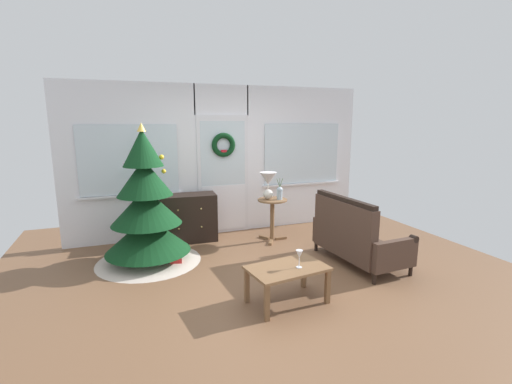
{
  "coord_description": "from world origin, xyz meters",
  "views": [
    {
      "loc": [
        -1.65,
        -4.0,
        1.96
      ],
      "look_at": [
        0.05,
        0.55,
        1.0
      ],
      "focal_mm": 25.48,
      "sensor_mm": 36.0,
      "label": 1
    }
  ],
  "objects_px": {
    "settee_sofa": "(354,237)",
    "side_table": "(272,211)",
    "dresser_cabinet": "(188,218)",
    "wine_glass": "(299,255)",
    "christmas_tree": "(146,214)",
    "table_lamp": "(268,182)",
    "coffee_table": "(287,272)",
    "flower_vase": "(280,192)",
    "gift_box": "(175,259)"
  },
  "relations": [
    {
      "from": "table_lamp",
      "to": "coffee_table",
      "type": "bearing_deg",
      "value": -106.64
    },
    {
      "from": "flower_vase",
      "to": "gift_box",
      "type": "relative_size",
      "value": 2.17
    },
    {
      "from": "settee_sofa",
      "to": "side_table",
      "type": "distance_m",
      "value": 1.47
    },
    {
      "from": "wine_glass",
      "to": "dresser_cabinet",
      "type": "bearing_deg",
      "value": 106.28
    },
    {
      "from": "dresser_cabinet",
      "to": "settee_sofa",
      "type": "relative_size",
      "value": 0.65
    },
    {
      "from": "table_lamp",
      "to": "wine_glass",
      "type": "height_order",
      "value": "table_lamp"
    },
    {
      "from": "dresser_cabinet",
      "to": "wine_glass",
      "type": "xyz_separation_m",
      "value": [
        0.74,
        -2.52,
        0.16
      ]
    },
    {
      "from": "christmas_tree",
      "to": "side_table",
      "type": "distance_m",
      "value": 2.01
    },
    {
      "from": "settee_sofa",
      "to": "gift_box",
      "type": "xyz_separation_m",
      "value": [
        -2.34,
        0.82,
        -0.29
      ]
    },
    {
      "from": "side_table",
      "to": "coffee_table",
      "type": "height_order",
      "value": "side_table"
    },
    {
      "from": "dresser_cabinet",
      "to": "gift_box",
      "type": "bearing_deg",
      "value": -110.94
    },
    {
      "from": "dresser_cabinet",
      "to": "table_lamp",
      "type": "height_order",
      "value": "table_lamp"
    },
    {
      "from": "christmas_tree",
      "to": "side_table",
      "type": "relative_size",
      "value": 2.76
    },
    {
      "from": "coffee_table",
      "to": "wine_glass",
      "type": "distance_m",
      "value": 0.24
    },
    {
      "from": "wine_glass",
      "to": "gift_box",
      "type": "relative_size",
      "value": 1.21
    },
    {
      "from": "coffee_table",
      "to": "wine_glass",
      "type": "relative_size",
      "value": 4.63
    },
    {
      "from": "settee_sofa",
      "to": "table_lamp",
      "type": "height_order",
      "value": "table_lamp"
    },
    {
      "from": "settee_sofa",
      "to": "side_table",
      "type": "xyz_separation_m",
      "value": [
        -0.68,
        1.3,
        0.12
      ]
    },
    {
      "from": "table_lamp",
      "to": "coffee_table",
      "type": "height_order",
      "value": "table_lamp"
    },
    {
      "from": "christmas_tree",
      "to": "settee_sofa",
      "type": "relative_size",
      "value": 1.36
    },
    {
      "from": "dresser_cabinet",
      "to": "wine_glass",
      "type": "height_order",
      "value": "dresser_cabinet"
    },
    {
      "from": "gift_box",
      "to": "side_table",
      "type": "bearing_deg",
      "value": 15.91
    },
    {
      "from": "christmas_tree",
      "to": "wine_glass",
      "type": "distance_m",
      "value": 2.31
    },
    {
      "from": "side_table",
      "to": "coffee_table",
      "type": "distance_m",
      "value": 2.09
    },
    {
      "from": "flower_vase",
      "to": "wine_glass",
      "type": "distance_m",
      "value": 2.1
    },
    {
      "from": "table_lamp",
      "to": "gift_box",
      "type": "height_order",
      "value": "table_lamp"
    },
    {
      "from": "table_lamp",
      "to": "settee_sofa",
      "type": "bearing_deg",
      "value": -61.04
    },
    {
      "from": "dresser_cabinet",
      "to": "wine_glass",
      "type": "distance_m",
      "value": 2.63
    },
    {
      "from": "table_lamp",
      "to": "christmas_tree",
      "type": "bearing_deg",
      "value": -172.18
    },
    {
      "from": "settee_sofa",
      "to": "coffee_table",
      "type": "xyz_separation_m",
      "value": [
        -1.34,
        -0.68,
        -0.03
      ]
    },
    {
      "from": "side_table",
      "to": "dresser_cabinet",
      "type": "bearing_deg",
      "value": 159.28
    },
    {
      "from": "christmas_tree",
      "to": "side_table",
      "type": "xyz_separation_m",
      "value": [
        1.99,
        0.22,
        -0.19
      ]
    },
    {
      "from": "side_table",
      "to": "christmas_tree",
      "type": "bearing_deg",
      "value": -173.55
    },
    {
      "from": "side_table",
      "to": "settee_sofa",
      "type": "bearing_deg",
      "value": -62.34
    },
    {
      "from": "settee_sofa",
      "to": "gift_box",
      "type": "relative_size",
      "value": 8.83
    },
    {
      "from": "settee_sofa",
      "to": "table_lamp",
      "type": "distance_m",
      "value": 1.64
    },
    {
      "from": "settee_sofa",
      "to": "flower_vase",
      "type": "bearing_deg",
      "value": 115.11
    },
    {
      "from": "settee_sofa",
      "to": "flower_vase",
      "type": "distance_m",
      "value": 1.43
    },
    {
      "from": "christmas_tree",
      "to": "flower_vase",
      "type": "bearing_deg",
      "value": 4.51
    },
    {
      "from": "flower_vase",
      "to": "wine_glass",
      "type": "bearing_deg",
      "value": -108.28
    },
    {
      "from": "coffee_table",
      "to": "wine_glass",
      "type": "height_order",
      "value": "wine_glass"
    },
    {
      "from": "christmas_tree",
      "to": "table_lamp",
      "type": "distance_m",
      "value": 1.97
    },
    {
      "from": "settee_sofa",
      "to": "wine_glass",
      "type": "relative_size",
      "value": 7.32
    },
    {
      "from": "side_table",
      "to": "wine_glass",
      "type": "xyz_separation_m",
      "value": [
        -0.55,
        -2.04,
        0.06
      ]
    },
    {
      "from": "settee_sofa",
      "to": "christmas_tree",
      "type": "bearing_deg",
      "value": 158.11
    },
    {
      "from": "side_table",
      "to": "wine_glass",
      "type": "relative_size",
      "value": 3.59
    },
    {
      "from": "wine_glass",
      "to": "gift_box",
      "type": "height_order",
      "value": "wine_glass"
    },
    {
      "from": "table_lamp",
      "to": "wine_glass",
      "type": "bearing_deg",
      "value": -103.35
    },
    {
      "from": "coffee_table",
      "to": "gift_box",
      "type": "distance_m",
      "value": 1.83
    },
    {
      "from": "table_lamp",
      "to": "gift_box",
      "type": "relative_size",
      "value": 2.72
    }
  ]
}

